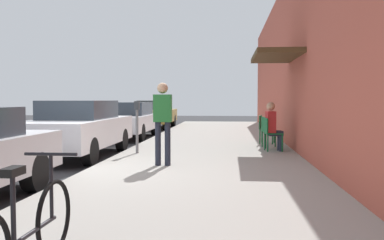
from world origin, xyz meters
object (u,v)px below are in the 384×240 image
(cafe_chair_2, at_px, (265,127))
(pedestrian_standing, at_px, (163,117))
(parking_meter, at_px, (137,123))
(cafe_chair_1, at_px, (268,130))
(parked_car_3, at_px, (155,114))
(cafe_chair_0, at_px, (270,132))
(parked_car_2, at_px, (128,119))
(bicycle_0, at_px, (25,233))
(seated_patron_0, at_px, (273,125))
(parked_car_1, at_px, (78,128))

(cafe_chair_2, distance_m, pedestrian_standing, 5.15)
(parking_meter, xyz_separation_m, cafe_chair_1, (3.41, 1.49, -0.26))
(parked_car_3, xyz_separation_m, parking_meter, (1.55, -10.91, 0.15))
(pedestrian_standing, bearing_deg, cafe_chair_0, 47.08)
(parked_car_2, distance_m, bicycle_0, 12.85)
(cafe_chair_2, bearing_deg, seated_patron_0, -88.22)
(parked_car_2, height_order, seated_patron_0, seated_patron_0)
(parked_car_3, relative_size, seated_patron_0, 3.41)
(cafe_chair_0, distance_m, seated_patron_0, 0.20)
(parked_car_2, bearing_deg, cafe_chair_1, -37.33)
(parked_car_2, relative_size, seated_patron_0, 3.41)
(cafe_chair_1, height_order, cafe_chair_2, same)
(bicycle_0, relative_size, cafe_chair_1, 1.97)
(bicycle_0, xyz_separation_m, pedestrian_standing, (0.15, 5.45, 0.64))
(cafe_chair_2, bearing_deg, cafe_chair_0, -90.05)
(parked_car_2, xyz_separation_m, cafe_chair_0, (4.96, -4.55, -0.09))
(cafe_chair_0, bearing_deg, parked_car_2, 137.49)
(bicycle_0, height_order, cafe_chair_1, bicycle_0)
(cafe_chair_2, bearing_deg, bicycle_0, -104.62)
(parked_car_1, bearing_deg, pedestrian_standing, -37.34)
(cafe_chair_0, relative_size, cafe_chair_2, 1.00)
(parked_car_2, xyz_separation_m, cafe_chair_1, (4.96, -3.79, -0.09))
(parked_car_2, bearing_deg, parked_car_3, 90.00)
(parking_meter, relative_size, bicycle_0, 0.77)
(parked_car_2, distance_m, cafe_chair_2, 5.64)
(parked_car_2, xyz_separation_m, cafe_chair_2, (4.96, -2.67, -0.09))
(parked_car_2, relative_size, cafe_chair_1, 5.06)
(cafe_chair_2, height_order, pedestrian_standing, pedestrian_standing)
(cafe_chair_0, bearing_deg, pedestrian_standing, -132.92)
(parked_car_1, xyz_separation_m, cafe_chair_0, (4.96, 0.70, -0.13))
(bicycle_0, bearing_deg, pedestrian_standing, 88.40)
(parked_car_3, bearing_deg, parked_car_1, -90.00)
(bicycle_0, bearing_deg, cafe_chair_0, 72.19)
(parked_car_1, xyz_separation_m, parked_car_2, (0.00, 5.25, -0.04))
(seated_patron_0, xyz_separation_m, pedestrian_standing, (-2.50, -2.63, 0.30))
(parked_car_2, relative_size, parked_car_3, 1.00)
(parked_car_1, relative_size, pedestrian_standing, 2.59)
(parked_car_1, height_order, cafe_chair_2, parked_car_1)
(bicycle_0, height_order, pedestrian_standing, pedestrian_standing)
(parking_meter, relative_size, cafe_chair_2, 1.52)
(parking_meter, height_order, cafe_chair_1, parking_meter)
(parked_car_1, xyz_separation_m, parked_car_3, (0.00, 10.89, -0.01))
(parked_car_2, relative_size, bicycle_0, 2.57)
(cafe_chair_1, height_order, pedestrian_standing, pedestrian_standing)
(cafe_chair_2, bearing_deg, parking_meter, -142.62)
(parked_car_3, bearing_deg, bicycle_0, -82.61)
(parked_car_2, distance_m, parked_car_3, 5.64)
(parked_car_1, xyz_separation_m, parking_meter, (1.55, -0.02, 0.14))
(parked_car_1, height_order, parking_meter, parked_car_1)
(seated_patron_0, bearing_deg, parked_car_2, 137.87)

